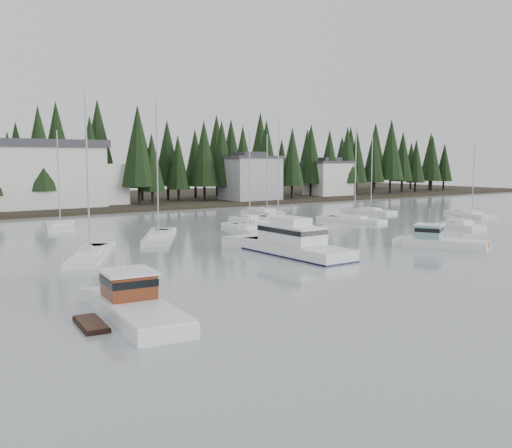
# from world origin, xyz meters

# --- Properties ---
(far_shore_land) EXTENTS (240.00, 54.00, 1.00)m
(far_shore_land) POSITION_xyz_m (0.00, 97.00, 0.00)
(far_shore_land) COLOR black
(far_shore_land) RESTS_ON ground
(conifer_treeline) EXTENTS (200.00, 22.00, 20.00)m
(conifer_treeline) POSITION_xyz_m (0.00, 86.00, 0.00)
(conifer_treeline) COLOR black
(conifer_treeline) RESTS_ON ground
(house_east_a) EXTENTS (10.60, 8.48, 9.25)m
(house_east_a) POSITION_xyz_m (36.00, 78.00, 4.90)
(house_east_a) COLOR #999EA0
(house_east_a) RESTS_ON ground
(house_east_b) EXTENTS (9.54, 7.42, 8.25)m
(house_east_b) POSITION_xyz_m (58.00, 80.00, 4.40)
(house_east_b) COLOR silver
(house_east_b) RESTS_ON ground
(harbor_inn) EXTENTS (29.50, 11.50, 10.90)m
(harbor_inn) POSITION_xyz_m (-2.96, 82.34, 5.78)
(harbor_inn) COLOR silver
(harbor_inn) RESTS_ON ground
(lobster_boat_brown) EXTENTS (5.05, 9.03, 4.35)m
(lobster_boat_brown) POSITION_xyz_m (-15.22, 13.35, 0.50)
(lobster_boat_brown) COLOR white
(lobster_boat_brown) RESTS_ON ground
(cabin_cruiser_center) EXTENTS (3.78, 11.63, 4.97)m
(cabin_cruiser_center) POSITION_xyz_m (4.00, 24.20, 0.75)
(cabin_cruiser_center) COLOR white
(cabin_cruiser_center) RESTS_ON ground
(lobster_boat_teal) EXTENTS (5.72, 7.85, 4.16)m
(lobster_boat_teal) POSITION_xyz_m (17.80, 19.53, 0.50)
(lobster_boat_teal) COLOR white
(lobster_boat_teal) RESTS_ON ground
(sailboat_0) EXTENTS (4.08, 10.84, 14.15)m
(sailboat_0) POSITION_xyz_m (18.08, 45.21, 0.07)
(sailboat_0) COLOR white
(sailboat_0) RESTS_ON ground
(sailboat_1) EXTENTS (7.12, 10.57, 14.29)m
(sailboat_1) POSITION_xyz_m (-11.12, 32.46, 0.08)
(sailboat_1) COLOR white
(sailboat_1) RESTS_ON ground
(sailboat_2) EXTENTS (7.36, 10.18, 14.54)m
(sailboat_2) POSITION_xyz_m (-1.51, 39.71, 0.08)
(sailboat_2) COLOR white
(sailboat_2) RESTS_ON ground
(sailboat_3) EXTENTS (3.08, 8.40, 12.19)m
(sailboat_3) POSITION_xyz_m (38.89, 48.72, 0.07)
(sailboat_3) COLOR white
(sailboat_3) RESTS_ON ground
(sailboat_4) EXTENTS (5.22, 9.55, 11.91)m
(sailboat_4) POSITION_xyz_m (10.16, 40.16, 0.06)
(sailboat_4) COLOR white
(sailboat_4) RESTS_ON ground
(sailboat_6) EXTENTS (4.41, 8.86, 13.01)m
(sailboat_6) POSITION_xyz_m (27.39, 40.63, 0.08)
(sailboat_6) COLOR white
(sailboat_6) RESTS_ON ground
(sailboat_7) EXTENTS (4.78, 8.49, 12.19)m
(sailboat_7) POSITION_xyz_m (-7.20, 54.72, 0.06)
(sailboat_7) COLOR white
(sailboat_7) RESTS_ON ground
(sailboat_8) EXTENTS (5.64, 8.86, 11.40)m
(sailboat_8) POSITION_xyz_m (46.41, 35.95, 0.06)
(sailboat_8) COLOR white
(sailboat_8) RESTS_ON ground
(sailboat_9) EXTENTS (5.44, 10.01, 12.53)m
(sailboat_9) POSITION_xyz_m (24.48, 56.54, 0.07)
(sailboat_9) COLOR white
(sailboat_9) RESTS_ON ground
(runabout_1) EXTENTS (4.08, 6.32, 1.42)m
(runabout_1) POSITION_xyz_m (11.31, 32.62, 0.13)
(runabout_1) COLOR white
(runabout_1) RESTS_ON ground
(runabout_2) EXTENTS (3.25, 5.49, 1.42)m
(runabout_2) POSITION_xyz_m (32.92, 27.82, 0.13)
(runabout_2) COLOR white
(runabout_2) RESTS_ON ground
(runabout_4) EXTENTS (2.99, 7.08, 1.42)m
(runabout_4) POSITION_xyz_m (15.13, 47.54, 0.13)
(runabout_4) COLOR white
(runabout_4) RESTS_ON ground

